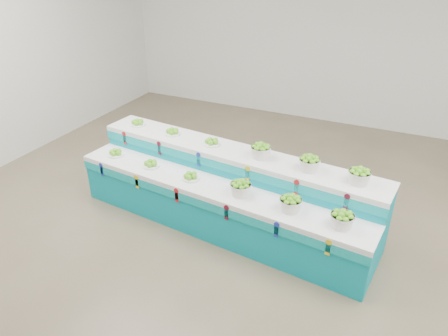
{
  "coord_description": "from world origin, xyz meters",
  "views": [
    {
      "loc": [
        1.43,
        -3.99,
        3.55
      ],
      "look_at": [
        -0.68,
        0.51,
        0.87
      ],
      "focal_mm": 33.75,
      "sensor_mm": 36.0,
      "label": 1
    }
  ],
  "objects_px": {
    "display_stand": "(224,191)",
    "plate_upper_mid": "(172,131)",
    "basket_upper_right": "(359,176)",
    "basket_lower_left": "(241,188)"
  },
  "relations": [
    {
      "from": "basket_lower_left",
      "to": "plate_upper_mid",
      "type": "bearing_deg",
      "value": 153.87
    },
    {
      "from": "display_stand",
      "to": "basket_lower_left",
      "type": "bearing_deg",
      "value": -33.24
    },
    {
      "from": "display_stand",
      "to": "plate_upper_mid",
      "type": "bearing_deg",
      "value": 165.89
    },
    {
      "from": "display_stand",
      "to": "basket_lower_left",
      "type": "relative_size",
      "value": 15.97
    },
    {
      "from": "display_stand",
      "to": "plate_upper_mid",
      "type": "height_order",
      "value": "plate_upper_mid"
    },
    {
      "from": "display_stand",
      "to": "plate_upper_mid",
      "type": "distance_m",
      "value": 1.23
    },
    {
      "from": "basket_upper_right",
      "to": "basket_lower_left",
      "type": "bearing_deg",
      "value": -163.92
    },
    {
      "from": "display_stand",
      "to": "basket_upper_right",
      "type": "relative_size",
      "value": 15.97
    },
    {
      "from": "display_stand",
      "to": "basket_upper_right",
      "type": "distance_m",
      "value": 1.83
    },
    {
      "from": "display_stand",
      "to": "basket_upper_right",
      "type": "height_order",
      "value": "basket_upper_right"
    }
  ]
}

